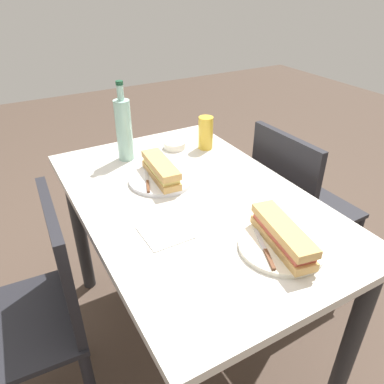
{
  "coord_description": "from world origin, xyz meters",
  "views": [
    {
      "loc": [
        -0.97,
        0.55,
        1.42
      ],
      "look_at": [
        0.0,
        0.0,
        0.75
      ],
      "focal_mm": 34.79,
      "sensor_mm": 36.0,
      "label": 1
    }
  ],
  "objects_px": {
    "dining_table": "(192,223)",
    "olive_bowl": "(175,145)",
    "beer_glass": "(206,133)",
    "water_bottle": "(124,129)",
    "knife_far": "(265,250)",
    "baguette_sandwich_far": "(283,235)",
    "chair_near": "(294,205)",
    "plate_near": "(161,179)",
    "plate_far": "(281,247)",
    "baguette_sandwich_near": "(161,170)",
    "chair_far": "(38,309)",
    "knife_near": "(147,181)"
  },
  "relations": [
    {
      "from": "chair_near",
      "to": "water_bottle",
      "type": "distance_m",
      "value": 0.84
    },
    {
      "from": "baguette_sandwich_far",
      "to": "water_bottle",
      "type": "relative_size",
      "value": 0.81
    },
    {
      "from": "chair_far",
      "to": "knife_far",
      "type": "height_order",
      "value": "chair_far"
    },
    {
      "from": "plate_near",
      "to": "plate_far",
      "type": "height_order",
      "value": "same"
    },
    {
      "from": "plate_near",
      "to": "chair_near",
      "type": "bearing_deg",
      "value": -99.69
    },
    {
      "from": "plate_near",
      "to": "knife_far",
      "type": "xyz_separation_m",
      "value": [
        -0.53,
        -0.07,
        0.01
      ]
    },
    {
      "from": "water_bottle",
      "to": "baguette_sandwich_near",
      "type": "bearing_deg",
      "value": -169.82
    },
    {
      "from": "chair_near",
      "to": "water_bottle",
      "type": "height_order",
      "value": "water_bottle"
    },
    {
      "from": "plate_near",
      "to": "plate_far",
      "type": "bearing_deg",
      "value": -166.26
    },
    {
      "from": "beer_glass",
      "to": "water_bottle",
      "type": "bearing_deg",
      "value": 78.41
    },
    {
      "from": "baguette_sandwich_near",
      "to": "plate_far",
      "type": "distance_m",
      "value": 0.54
    },
    {
      "from": "plate_near",
      "to": "water_bottle",
      "type": "distance_m",
      "value": 0.28
    },
    {
      "from": "knife_far",
      "to": "chair_far",
      "type": "bearing_deg",
      "value": 58.46
    },
    {
      "from": "chair_far",
      "to": "chair_near",
      "type": "height_order",
      "value": "same"
    },
    {
      "from": "knife_near",
      "to": "knife_far",
      "type": "height_order",
      "value": "same"
    },
    {
      "from": "baguette_sandwich_far",
      "to": "chair_near",
      "type": "bearing_deg",
      "value": -49.18
    },
    {
      "from": "dining_table",
      "to": "knife_near",
      "type": "distance_m",
      "value": 0.23
    },
    {
      "from": "beer_glass",
      "to": "baguette_sandwich_far",
      "type": "bearing_deg",
      "value": 166.2
    },
    {
      "from": "chair_far",
      "to": "baguette_sandwich_far",
      "type": "distance_m",
      "value": 0.81
    },
    {
      "from": "dining_table",
      "to": "plate_near",
      "type": "height_order",
      "value": "plate_near"
    },
    {
      "from": "knife_near",
      "to": "knife_far",
      "type": "bearing_deg",
      "value": -166.07
    },
    {
      "from": "olive_bowl",
      "to": "knife_far",
      "type": "bearing_deg",
      "value": 171.79
    },
    {
      "from": "chair_far",
      "to": "water_bottle",
      "type": "relative_size",
      "value": 2.6
    },
    {
      "from": "chair_near",
      "to": "baguette_sandwich_far",
      "type": "bearing_deg",
      "value": 130.82
    },
    {
      "from": "baguette_sandwich_near",
      "to": "olive_bowl",
      "type": "bearing_deg",
      "value": -36.9
    },
    {
      "from": "knife_far",
      "to": "water_bottle",
      "type": "xyz_separation_m",
      "value": [
        0.77,
        0.11,
        0.12
      ]
    },
    {
      "from": "dining_table",
      "to": "beer_glass",
      "type": "bearing_deg",
      "value": -37.68
    },
    {
      "from": "dining_table",
      "to": "baguette_sandwich_far",
      "type": "xyz_separation_m",
      "value": [
        -0.37,
        -0.08,
        0.16
      ]
    },
    {
      "from": "baguette_sandwich_near",
      "to": "beer_glass",
      "type": "bearing_deg",
      "value": -59.72
    },
    {
      "from": "baguette_sandwich_near",
      "to": "knife_far",
      "type": "distance_m",
      "value": 0.53
    },
    {
      "from": "baguette_sandwich_far",
      "to": "dining_table",
      "type": "bearing_deg",
      "value": 12.7
    },
    {
      "from": "beer_glass",
      "to": "knife_far",
      "type": "bearing_deg",
      "value": 161.8
    },
    {
      "from": "water_bottle",
      "to": "chair_near",
      "type": "bearing_deg",
      "value": -118.05
    },
    {
      "from": "knife_near",
      "to": "water_bottle",
      "type": "relative_size",
      "value": 0.53
    },
    {
      "from": "baguette_sandwich_near",
      "to": "knife_near",
      "type": "relative_size",
      "value": 1.43
    },
    {
      "from": "dining_table",
      "to": "chair_far",
      "type": "distance_m",
      "value": 0.59
    },
    {
      "from": "plate_near",
      "to": "baguette_sandwich_near",
      "type": "bearing_deg",
      "value": 180.0
    },
    {
      "from": "chair_far",
      "to": "baguette_sandwich_far",
      "type": "relative_size",
      "value": 3.2
    },
    {
      "from": "water_bottle",
      "to": "beer_glass",
      "type": "xyz_separation_m",
      "value": [
        -0.07,
        -0.35,
        -0.06
      ]
    },
    {
      "from": "plate_far",
      "to": "baguette_sandwich_far",
      "type": "distance_m",
      "value": 0.04
    },
    {
      "from": "knife_near",
      "to": "baguette_sandwich_far",
      "type": "height_order",
      "value": "baguette_sandwich_far"
    },
    {
      "from": "plate_far",
      "to": "knife_near",
      "type": "bearing_deg",
      "value": 19.83
    },
    {
      "from": "dining_table",
      "to": "olive_bowl",
      "type": "bearing_deg",
      "value": -18.9
    },
    {
      "from": "baguette_sandwich_near",
      "to": "beer_glass",
      "type": "xyz_separation_m",
      "value": [
        0.18,
        -0.3,
        0.02
      ]
    },
    {
      "from": "baguette_sandwich_near",
      "to": "knife_near",
      "type": "xyz_separation_m",
      "value": [
        -0.01,
        0.06,
        -0.03
      ]
    },
    {
      "from": "knife_near",
      "to": "knife_far",
      "type": "xyz_separation_m",
      "value": [
        -0.52,
        -0.13,
        0.0
      ]
    },
    {
      "from": "chair_near",
      "to": "water_bottle",
      "type": "bearing_deg",
      "value": 61.95
    },
    {
      "from": "dining_table",
      "to": "knife_far",
      "type": "relative_size",
      "value": 6.91
    },
    {
      "from": "plate_near",
      "to": "baguette_sandwich_far",
      "type": "relative_size",
      "value": 0.92
    },
    {
      "from": "dining_table",
      "to": "knife_far",
      "type": "distance_m",
      "value": 0.4
    }
  ]
}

